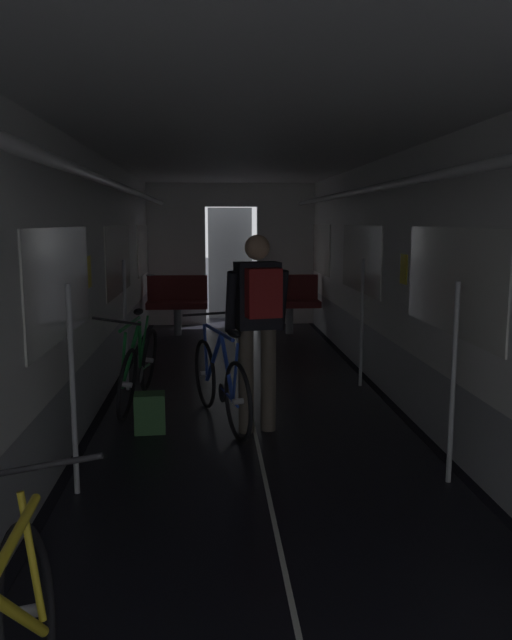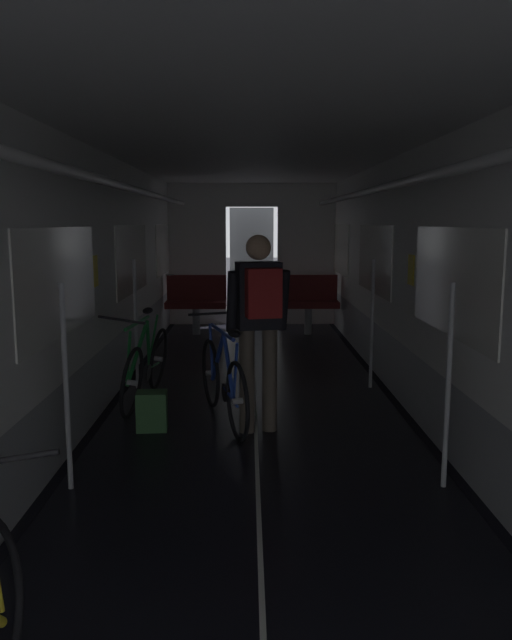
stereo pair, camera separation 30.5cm
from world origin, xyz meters
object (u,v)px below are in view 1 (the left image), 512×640
at_px(bicycle_green, 138,366).
at_px(bicycle_blue_in_aisle, 220,381).
at_px(person_cyclist_aisle, 258,315).
at_px(bench_seat_far_right, 289,298).
at_px(bench_seat_far_left, 177,299).
at_px(backpack_on_floor, 150,413).

bearing_deg(bicycle_green, bicycle_blue_in_aisle, -39.37).
xyz_separation_m(bicycle_green, bicycle_blue_in_aisle, (0.80, -0.65, 0.00)).
distance_m(bicycle_green, person_cyclist_aisle, 1.58).
relative_size(bench_seat_far_right, person_cyclist_aisle, 0.58).
xyz_separation_m(bench_seat_far_left, bicycle_blue_in_aisle, (0.61, -4.56, -0.18)).
bearing_deg(person_cyclist_aisle, bench_seat_far_left, 100.91).
height_order(bicycle_green, bicycle_blue_in_aisle, bicycle_green).
height_order(bench_seat_far_right, bicycle_green, same).
distance_m(bench_seat_far_right, bicycle_green, 4.38).
relative_size(bench_seat_far_right, bicycle_blue_in_aisle, 0.60).
bearing_deg(bicycle_blue_in_aisle, backpack_on_floor, -161.40).
height_order(bench_seat_far_left, person_cyclist_aisle, person_cyclist_aisle).
bearing_deg(bicycle_green, backpack_on_floor, -77.69).
bearing_deg(backpack_on_floor, bench_seat_far_right, 69.33).
bearing_deg(backpack_on_floor, bench_seat_far_left, 90.03).
bearing_deg(backpack_on_floor, person_cyclist_aisle, -3.93).
distance_m(bench_seat_far_right, bicycle_blue_in_aisle, 4.72).
height_order(bench_seat_far_left, bench_seat_far_right, same).
bearing_deg(person_cyclist_aisle, bench_seat_far_right, 79.79).
bearing_deg(bicycle_green, person_cyclist_aisle, -39.60).
xyz_separation_m(bicycle_green, backpack_on_floor, (0.19, -0.86, -0.21)).
xyz_separation_m(bench_seat_far_right, bicycle_blue_in_aisle, (-1.19, -4.56, -0.18)).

